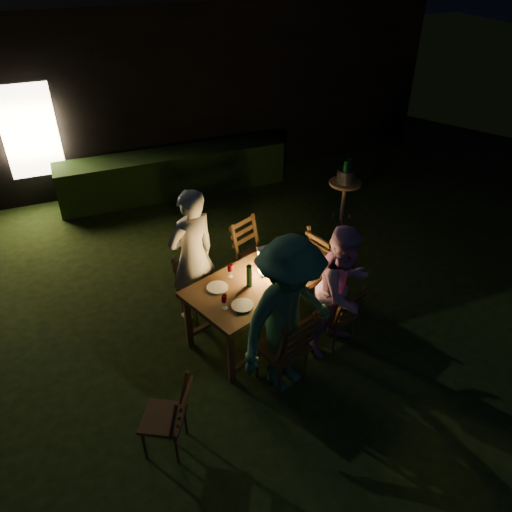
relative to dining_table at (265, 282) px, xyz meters
name	(u,v)px	position (x,y,z in m)	size (l,w,h in m)	color
garden_envelope	(164,75)	(0.38, 6.58, 0.86)	(40.00, 40.00, 3.20)	black
dining_table	(265,282)	(0.00, 0.00, 0.00)	(2.13, 1.58, 0.80)	#462C17
chair_near_left	(283,359)	(-0.14, -0.88, -0.39)	(0.62, 0.64, 1.08)	#462C17
chair_near_right	(335,325)	(0.70, -0.56, -0.45)	(0.53, 0.54, 0.91)	#462C17
chair_far_left	(198,298)	(-0.70, 0.56, -0.44)	(0.53, 0.55, 0.91)	#462C17
chair_far_right	(255,266)	(0.23, 0.92, -0.42)	(0.62, 0.63, 1.01)	#462C17
chair_end	(328,269)	(1.15, 0.44, -0.41)	(0.61, 0.58, 1.03)	#462C17
chair_spare	(166,428)	(-1.54, -1.25, -0.44)	(0.58, 0.57, 0.91)	#462C17
person_house_side	(192,256)	(-0.72, 0.60, 0.18)	(0.66, 0.43, 1.80)	white
person_opp_right	(343,291)	(0.72, -0.60, 0.10)	(0.80, 0.62, 1.65)	#BF83B7
person_opp_left	(288,318)	(-0.12, -0.93, 0.23)	(1.22, 0.70, 1.90)	#366D4D
lantern	(265,263)	(0.03, 0.06, 0.24)	(0.16, 0.16, 0.35)	white
plate_far_left	(217,287)	(-0.59, 0.01, 0.09)	(0.25, 0.25, 0.01)	white
plate_near_left	(243,305)	(-0.43, -0.40, 0.09)	(0.25, 0.25, 0.01)	white
plate_far_right	(279,255)	(0.34, 0.37, 0.09)	(0.25, 0.25, 0.01)	white
plate_near_right	(304,269)	(0.50, -0.04, 0.09)	(0.25, 0.25, 0.01)	white
wineglass_a	(230,271)	(-0.38, 0.15, 0.17)	(0.06, 0.06, 0.18)	#59070F
wineglass_b	(225,302)	(-0.63, -0.37, 0.17)	(0.06, 0.06, 0.18)	#59070F
wineglass_c	(300,271)	(0.38, -0.15, 0.17)	(0.06, 0.06, 0.18)	#59070F
wineglass_d	(290,246)	(0.51, 0.39, 0.17)	(0.06, 0.06, 0.18)	#59070F
wineglass_e	(277,286)	(0.01, -0.32, 0.17)	(0.06, 0.06, 0.18)	silver
bottle_table	(249,276)	(-0.23, -0.09, 0.22)	(0.07, 0.07, 0.28)	#0F471E
napkin_left	(275,294)	(-0.02, -0.35, 0.09)	(0.18, 0.14, 0.01)	red
napkin_right	(314,269)	(0.62, -0.08, 0.09)	(0.18, 0.14, 0.01)	red
phone	(243,312)	(-0.47, -0.50, 0.08)	(0.14, 0.07, 0.01)	black
side_table	(345,187)	(2.31, 2.06, -0.08)	(0.54, 0.54, 0.72)	olive
ice_bucket	(346,176)	(2.31, 2.06, 0.11)	(0.30, 0.30, 0.22)	#A5A8AD
bottle_bucket_a	(345,175)	(2.26, 2.02, 0.16)	(0.07, 0.07, 0.32)	#0F471E
bottle_bucket_b	(348,172)	(2.36, 2.10, 0.16)	(0.07, 0.07, 0.32)	#0F471E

